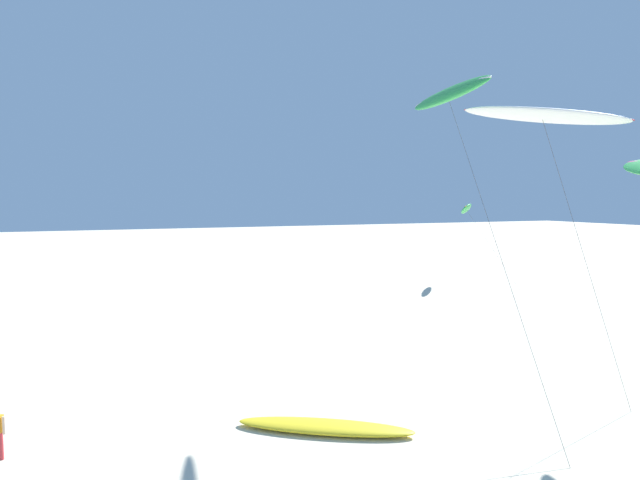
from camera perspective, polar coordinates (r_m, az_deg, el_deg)
The scene contains 4 objects.
flying_kite_0 at distance 24.52m, azimuth 13.98°, elevation 15.35°, with size 2.56×12.00×13.46m.
flying_kite_1 at distance 53.26m, azimuth 15.90°, elevation 3.35°, with size 3.86×8.97×8.04m.
flying_kite_4 at distance 22.68m, azimuth 23.36°, elevation 12.57°, with size 4.65×5.98×12.33m.
grounded_kite_1 at distance 19.33m, azimuth 0.58°, elevation -19.96°, with size 6.01×4.31×0.34m.
Camera 1 is at (-4.94, 2.33, 8.19)m, focal length 28.90 mm.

